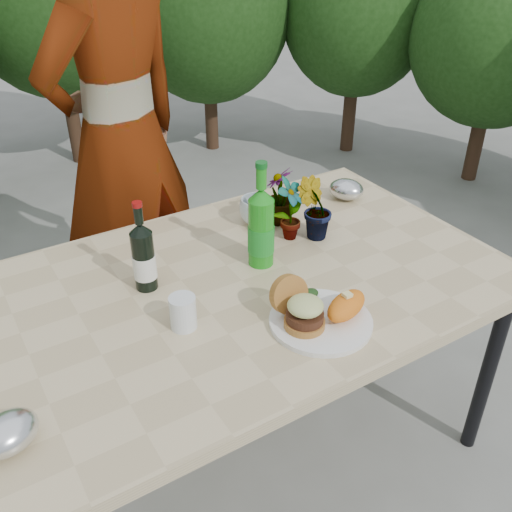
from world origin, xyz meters
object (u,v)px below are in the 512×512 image
dinner_plate (321,321)px  person (122,139)px  wine_bottle (144,258)px  patio_table (242,296)px

dinner_plate → person: bearing=95.8°
dinner_plate → wine_bottle: wine_bottle is taller
patio_table → wine_bottle: bearing=155.2°
patio_table → wine_bottle: size_ratio=5.71×
patio_table → person: person is taller
patio_table → person: size_ratio=0.86×
person → dinner_plate: bearing=73.5°
patio_table → dinner_plate: size_ratio=5.71×
dinner_plate → wine_bottle: bearing=129.4°
dinner_plate → wine_bottle: (-0.33, 0.41, 0.10)m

